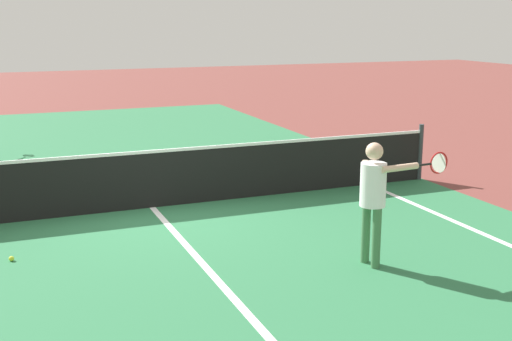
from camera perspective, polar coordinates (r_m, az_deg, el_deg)
ground_plane at (r=11.02m, az=-8.91°, el=-3.17°), size 60.00×60.00×0.00m
court_surface_inbounds at (r=11.02m, az=-8.91°, el=-3.16°), size 10.62×24.40×0.00m
line_center_service at (r=8.09m, az=-3.65°, el=-9.06°), size 0.10×6.40×0.01m
net at (r=10.89m, az=-9.00°, el=-0.67°), size 10.54×0.09×1.07m
player_near at (r=8.28m, az=10.20°, el=-1.69°), size 1.19×0.43×1.57m
tennis_ball_near_net at (r=9.10m, az=-20.30°, el=-7.13°), size 0.07×0.07×0.07m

